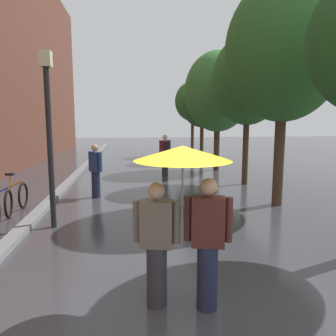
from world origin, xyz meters
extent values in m
plane|color=#38383D|center=(0.00, 0.00, 0.00)|extent=(80.00, 80.00, 0.00)
cube|color=slate|center=(-3.20, 10.00, 0.06)|extent=(0.30, 36.00, 0.12)
cylinder|color=#473323|center=(3.16, 5.22, 1.38)|extent=(0.28, 0.28, 2.76)
ellipsoid|color=#2D6628|center=(3.16, 5.22, 4.16)|extent=(3.08, 3.08, 3.74)
cylinder|color=#473323|center=(3.26, 8.24, 1.27)|extent=(0.21, 0.21, 2.55)
ellipsoid|color=#2D6628|center=(3.26, 8.24, 3.73)|extent=(2.57, 2.57, 3.14)
cylinder|color=#473323|center=(3.07, 11.66, 1.12)|extent=(0.27, 0.27, 2.25)
ellipsoid|color=#387533|center=(3.07, 11.66, 3.61)|extent=(3.03, 3.03, 3.64)
cylinder|color=#473323|center=(3.06, 14.96, 1.11)|extent=(0.21, 0.21, 2.23)
ellipsoid|color=#235623|center=(3.06, 14.96, 3.18)|extent=(2.31, 2.31, 2.53)
cylinder|color=#473323|center=(3.09, 18.01, 1.28)|extent=(0.20, 0.20, 2.55)
ellipsoid|color=#2D6628|center=(3.09, 18.01, 3.50)|extent=(2.29, 2.29, 2.54)
torus|color=black|center=(-3.84, 4.71, 0.35)|extent=(0.14, 0.70, 0.70)
torus|color=black|center=(-3.77, 5.60, 0.35)|extent=(0.07, 0.70, 0.70)
cylinder|color=orange|center=(-4.18, 5.60, 0.55)|extent=(0.88, 0.05, 0.43)
cylinder|color=orange|center=(-4.08, 5.60, 0.62)|extent=(0.04, 0.04, 0.55)
cube|color=black|center=(-4.08, 5.60, 0.93)|extent=(0.22, 0.10, 0.06)
cylinder|color=#2D2D33|center=(-0.56, 0.51, 0.39)|extent=(0.26, 0.26, 0.79)
cube|color=#665B4C|center=(-0.56, 0.51, 1.08)|extent=(0.44, 0.30, 0.59)
sphere|color=tan|center=(-0.56, 0.51, 1.50)|extent=(0.21, 0.21, 0.21)
cylinder|color=#665B4C|center=(-0.81, 0.56, 1.11)|extent=(0.09, 0.09, 0.53)
cylinder|color=#665B4C|center=(-0.32, 0.46, 1.11)|extent=(0.09, 0.09, 0.53)
cylinder|color=#1E233D|center=(0.06, 0.37, 0.41)|extent=(0.26, 0.26, 0.83)
cube|color=#4C231E|center=(0.06, 0.37, 1.13)|extent=(0.44, 0.30, 0.62)
sphere|color=tan|center=(0.06, 0.37, 1.57)|extent=(0.21, 0.21, 0.21)
cylinder|color=#4C231E|center=(-0.18, 0.43, 1.17)|extent=(0.09, 0.09, 0.56)
cylinder|color=#4C231E|center=(0.30, 0.32, 1.17)|extent=(0.09, 0.09, 0.56)
cylinder|color=#9E9EA3|center=(-0.25, 0.46, 1.35)|extent=(0.02, 0.02, 1.10)
cone|color=yellow|center=(-0.25, 0.46, 1.97)|extent=(1.19, 1.19, 0.18)
cylinder|color=black|center=(-2.60, 3.87, 1.72)|extent=(0.12, 0.12, 3.45)
cube|color=beige|center=(-2.60, 3.87, 3.61)|extent=(0.24, 0.24, 0.32)
cylinder|color=#2D2D33|center=(0.52, 10.35, 0.43)|extent=(0.26, 0.26, 0.85)
cube|color=maroon|center=(0.52, 10.35, 1.18)|extent=(0.46, 0.40, 0.64)
sphere|color=beige|center=(0.52, 10.35, 1.62)|extent=(0.21, 0.21, 0.21)
cylinder|color=maroon|center=(0.31, 10.22, 1.21)|extent=(0.09, 0.09, 0.58)
cylinder|color=maroon|center=(0.73, 10.49, 1.21)|extent=(0.09, 0.09, 0.58)
cube|color=black|center=(0.60, 10.23, 1.25)|extent=(0.29, 0.26, 0.36)
cylinder|color=#1E233D|center=(-1.96, 6.64, 0.40)|extent=(0.26, 0.26, 0.80)
cube|color=navy|center=(-1.96, 6.64, 1.10)|extent=(0.42, 0.45, 0.60)
sphere|color=tan|center=(-1.96, 6.64, 1.53)|extent=(0.21, 0.21, 0.21)
cylinder|color=navy|center=(-1.80, 6.45, 1.13)|extent=(0.09, 0.09, 0.54)
cylinder|color=navy|center=(-2.11, 6.84, 1.13)|extent=(0.09, 0.09, 0.54)
camera|label=1|loc=(-0.85, -3.48, 2.38)|focal=35.61mm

